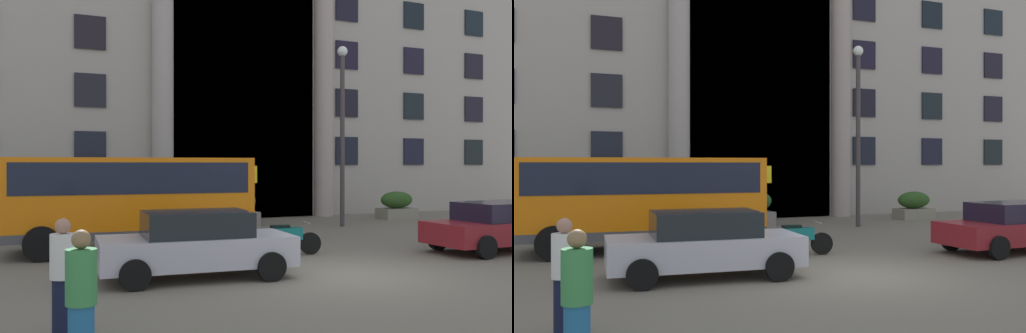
# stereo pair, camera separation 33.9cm
# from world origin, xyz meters

# --- Properties ---
(ground_plane) EXTENTS (80.00, 64.00, 0.12)m
(ground_plane) POSITION_xyz_m (0.00, 0.00, -0.06)
(ground_plane) COLOR #645D51
(office_building_facade) EXTENTS (40.36, 9.70, 14.15)m
(office_building_facade) POSITION_xyz_m (0.01, 17.47, 7.08)
(office_building_facade) COLOR #9D958D
(office_building_facade) RESTS_ON ground_plane
(orange_minibus) EXTENTS (6.83, 3.08, 2.64)m
(orange_minibus) POSITION_xyz_m (-3.81, 5.50, 1.59)
(orange_minibus) COLOR orange
(orange_minibus) RESTS_ON ground_plane
(bus_stop_sign) EXTENTS (0.44, 0.08, 2.40)m
(bus_stop_sign) POSITION_xyz_m (0.72, 7.50, 1.50)
(bus_stop_sign) COLOR olive
(bus_stop_sign) RESTS_ON ground_plane
(hedge_planter_west) EXTENTS (1.50, 0.88, 1.67)m
(hedge_planter_west) POSITION_xyz_m (-2.81, 10.65, 0.80)
(hedge_planter_west) COLOR slate
(hedge_planter_west) RESTS_ON ground_plane
(hedge_planter_entrance_right) EXTENTS (1.68, 0.98, 1.23)m
(hedge_planter_entrance_right) POSITION_xyz_m (9.02, 10.29, 0.59)
(hedge_planter_entrance_right) COLOR gray
(hedge_planter_entrance_right) RESTS_ON ground_plane
(hedge_planter_entrance_left) EXTENTS (1.59, 1.00, 1.42)m
(hedge_planter_entrance_left) POSITION_xyz_m (1.33, 10.33, 0.69)
(hedge_planter_entrance_left) COLOR gray
(hedge_planter_entrance_left) RESTS_ON ground_plane
(hedge_planter_far_west) EXTENTS (1.54, 0.75, 1.34)m
(hedge_planter_far_west) POSITION_xyz_m (-7.19, 10.39, 0.65)
(hedge_planter_far_west) COLOR gray
(hedge_planter_far_west) RESTS_ON ground_plane
(white_taxi_kerbside) EXTENTS (4.26, 2.18, 1.44)m
(white_taxi_kerbside) POSITION_xyz_m (-3.25, 1.06, 0.74)
(white_taxi_kerbside) COLOR #B1B0BD
(white_taxi_kerbside) RESTS_ON ground_plane
(parked_sedan_second) EXTENTS (4.64, 2.04, 1.39)m
(parked_sedan_second) POSITION_xyz_m (5.89, 1.32, 0.71)
(parked_sedan_second) COLOR maroon
(parked_sedan_second) RESTS_ON ground_plane
(motorcycle_far_end) EXTENTS (2.06, 0.58, 0.89)m
(motorcycle_far_end) POSITION_xyz_m (6.30, 3.01, 0.46)
(motorcycle_far_end) COLOR black
(motorcycle_far_end) RESTS_ON ground_plane
(motorcycle_near_kerb) EXTENTS (1.92, 0.60, 0.89)m
(motorcycle_near_kerb) POSITION_xyz_m (-0.15, 3.01, 0.45)
(motorcycle_near_kerb) COLOR black
(motorcycle_near_kerb) RESTS_ON ground_plane
(pedestrian_woman_dark_dress) EXTENTS (0.36, 0.36, 1.69)m
(pedestrian_woman_dark_dress) POSITION_xyz_m (-6.23, -2.22, 0.85)
(pedestrian_woman_dark_dress) COLOR black
(pedestrian_woman_dark_dress) RESTS_ON ground_plane
(pedestrian_child_trailing) EXTENTS (0.36, 0.36, 1.70)m
(pedestrian_child_trailing) POSITION_xyz_m (-6.16, -3.91, 0.86)
(pedestrian_child_trailing) COLOR #1C5789
(pedestrian_child_trailing) RESTS_ON ground_plane
(lamppost_plaza_centre) EXTENTS (0.40, 0.40, 7.12)m
(lamppost_plaza_centre) POSITION_xyz_m (5.06, 8.51, 4.17)
(lamppost_plaza_centre) COLOR #3C3538
(lamppost_plaza_centre) RESTS_ON ground_plane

